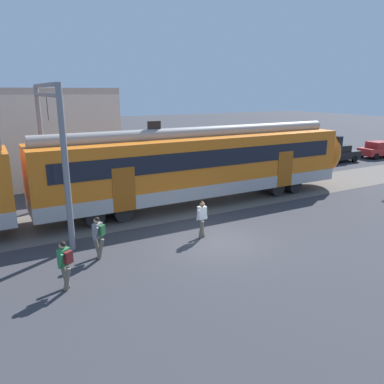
% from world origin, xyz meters
% --- Properties ---
extents(ground_plane, '(160.00, 160.00, 0.00)m').
position_xyz_m(ground_plane, '(0.00, 0.00, 0.00)').
color(ground_plane, '#38383D').
extents(pedestrian_green, '(0.51, 0.71, 1.67)m').
position_xyz_m(pedestrian_green, '(-6.34, -1.07, 0.99)').
color(pedestrian_green, '#6B6051').
rests_on(pedestrian_green, ground).
extents(pedestrian_grey, '(0.50, 0.70, 1.67)m').
position_xyz_m(pedestrian_grey, '(-4.78, 0.75, 0.99)').
color(pedestrian_grey, '#6B6051').
rests_on(pedestrian_grey, ground).
extents(pedestrian_white, '(0.56, 0.63, 1.67)m').
position_xyz_m(pedestrian_white, '(-0.29, 0.67, 0.96)').
color(pedestrian_white, '#6B6051').
rests_on(pedestrian_white, ground).
extents(parked_car_tan, '(4.04, 1.84, 1.54)m').
position_xyz_m(parked_car_tan, '(14.85, 10.00, 0.78)').
color(parked_car_tan, tan).
rests_on(parked_car_tan, ground).
extents(parked_car_black, '(4.05, 1.85, 1.54)m').
position_xyz_m(parked_car_black, '(19.48, 10.32, 0.78)').
color(parked_car_black, black).
rests_on(parked_car_black, ground).
extents(parked_car_red, '(4.07, 1.89, 1.54)m').
position_xyz_m(parked_car_red, '(24.87, 10.17, 0.78)').
color(parked_car_red, '#B22323').
rests_on(parked_car_red, ground).
extents(catenary_gantry, '(0.24, 6.64, 6.53)m').
position_xyz_m(catenary_gantry, '(-5.51, 5.32, 4.31)').
color(catenary_gantry, gray).
rests_on(catenary_gantry, ground).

